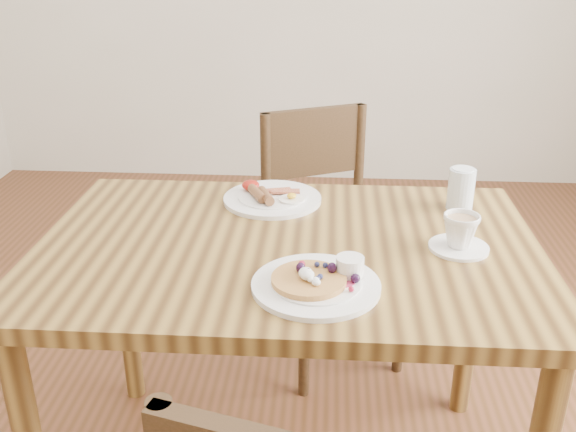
# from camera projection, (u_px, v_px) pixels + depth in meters

# --- Properties ---
(dining_table) EXTENTS (1.20, 0.80, 0.75)m
(dining_table) POSITION_uv_depth(u_px,v_px,m) (288.00, 279.00, 1.57)
(dining_table) COLOR olive
(dining_table) RESTS_ON ground
(chair_far) EXTENTS (0.56, 0.56, 0.88)m
(chair_far) POSITION_uv_depth(u_px,v_px,m) (327.00, 226.00, 2.24)
(chair_far) COLOR #3F2817
(chair_far) RESTS_ON ground
(pancake_plate) EXTENTS (0.27, 0.27, 0.06)m
(pancake_plate) POSITION_uv_depth(u_px,v_px,m) (318.00, 281.00, 1.33)
(pancake_plate) COLOR white
(pancake_plate) RESTS_ON dining_table
(breakfast_plate) EXTENTS (0.27, 0.27, 0.04)m
(breakfast_plate) POSITION_uv_depth(u_px,v_px,m) (271.00, 197.00, 1.77)
(breakfast_plate) COLOR white
(breakfast_plate) RESTS_ON dining_table
(teacup_saucer) EXTENTS (0.14, 0.14, 0.09)m
(teacup_saucer) POSITION_uv_depth(u_px,v_px,m) (460.00, 234.00, 1.49)
(teacup_saucer) COLOR white
(teacup_saucer) RESTS_ON dining_table
(water_glass) EXTENTS (0.07, 0.07, 0.11)m
(water_glass) POSITION_uv_depth(u_px,v_px,m) (461.00, 189.00, 1.70)
(water_glass) COLOR silver
(water_glass) RESTS_ON dining_table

